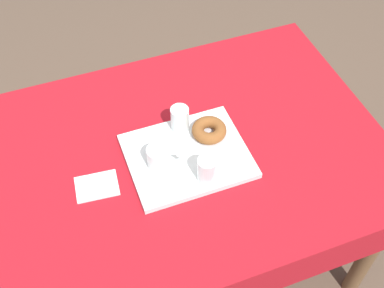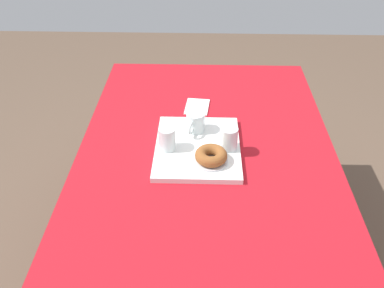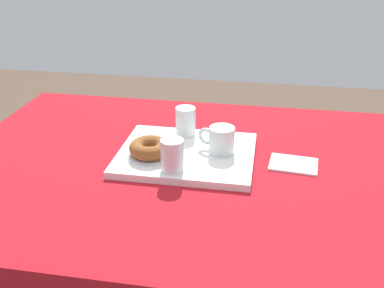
% 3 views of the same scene
% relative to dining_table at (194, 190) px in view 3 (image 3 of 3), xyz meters
% --- Properties ---
extents(dining_table, '(1.44, 1.00, 0.73)m').
position_rel_dining_table_xyz_m(dining_table, '(0.00, 0.00, 0.00)').
color(dining_table, '#A8141E').
rests_on(dining_table, ground).
extents(serving_tray, '(0.40, 0.33, 0.02)m').
position_rel_dining_table_xyz_m(serving_tray, '(-0.03, 0.04, 0.10)').
color(serving_tray, white).
rests_on(serving_tray, dining_table).
extents(tea_mug_left, '(0.11, 0.07, 0.08)m').
position_rel_dining_table_xyz_m(tea_mug_left, '(0.07, 0.05, 0.15)').
color(tea_mug_left, silver).
rests_on(tea_mug_left, serving_tray).
extents(water_glass_near, '(0.06, 0.06, 0.09)m').
position_rel_dining_table_xyz_m(water_glass_near, '(-0.04, -0.08, 0.15)').
color(water_glass_near, silver).
rests_on(water_glass_near, serving_tray).
extents(water_glass_far, '(0.06, 0.06, 0.09)m').
position_rel_dining_table_xyz_m(water_glass_far, '(-0.05, 0.15, 0.15)').
color(water_glass_far, silver).
rests_on(water_glass_far, serving_tray).
extents(donut_plate_left, '(0.12, 0.12, 0.01)m').
position_rel_dining_table_xyz_m(donut_plate_left, '(-0.13, -0.02, 0.11)').
color(donut_plate_left, silver).
rests_on(donut_plate_left, serving_tray).
extents(sugar_donut_left, '(0.12, 0.12, 0.04)m').
position_rel_dining_table_xyz_m(sugar_donut_left, '(-0.13, -0.02, 0.14)').
color(sugar_donut_left, brown).
rests_on(sugar_donut_left, donut_plate_left).
extents(paper_napkin, '(0.15, 0.12, 0.01)m').
position_rel_dining_table_xyz_m(paper_napkin, '(0.28, 0.04, 0.09)').
color(paper_napkin, white).
rests_on(paper_napkin, dining_table).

